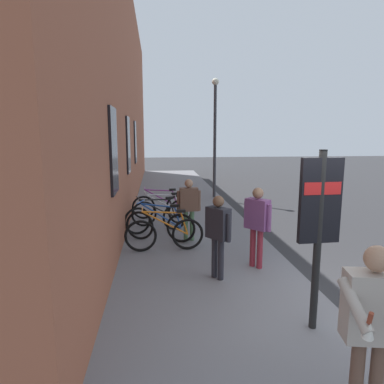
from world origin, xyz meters
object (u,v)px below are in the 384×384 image
(pedestrian_near_bus, at_px, (257,219))
(pedestrian_crossing_street, at_px, (189,203))
(transit_info_sign, at_px, (320,212))
(bicycle_under_window, at_px, (163,212))
(pedestrian_by_facade, at_px, (218,229))
(bicycle_beside_lamp, at_px, (161,206))
(bicycle_end_of_row, at_px, (157,218))
(bicycle_by_door, at_px, (160,226))
(street_lamp, at_px, (215,127))
(bicycle_mid_rack, at_px, (165,234))
(tourist_with_hotdogs, at_px, (373,318))

(pedestrian_near_bus, distance_m, pedestrian_crossing_street, 2.18)
(transit_info_sign, relative_size, pedestrian_crossing_street, 1.58)
(bicycle_under_window, height_order, pedestrian_by_facade, pedestrian_by_facade)
(bicycle_beside_lamp, xyz_separation_m, pedestrian_crossing_street, (-2.32, -0.65, 0.54))
(bicycle_under_window, xyz_separation_m, pedestrian_crossing_street, (-1.51, -0.61, 0.54))
(bicycle_end_of_row, bearing_deg, pedestrian_near_bus, -144.23)
(bicycle_end_of_row, bearing_deg, bicycle_by_door, -174.38)
(transit_info_sign, height_order, street_lamp, street_lamp)
(bicycle_end_of_row, bearing_deg, street_lamp, -25.76)
(bicycle_mid_rack, height_order, bicycle_beside_lamp, same)
(bicycle_end_of_row, xyz_separation_m, transit_info_sign, (-4.84, -2.07, 1.21))
(pedestrian_near_bus, xyz_separation_m, pedestrian_by_facade, (-0.45, 0.85, -0.03))
(pedestrian_by_facade, bearing_deg, pedestrian_crossing_street, 7.38)
(pedestrian_by_facade, xyz_separation_m, street_lamp, (8.08, -1.32, 1.93))
(bicycle_by_door, distance_m, tourist_with_hotdogs, 5.90)
(pedestrian_near_bus, relative_size, street_lamp, 0.33)
(bicycle_beside_lamp, bearing_deg, tourist_with_hotdogs, -167.87)
(transit_info_sign, bearing_deg, pedestrian_near_bus, 3.97)
(bicycle_beside_lamp, relative_size, pedestrian_near_bus, 1.12)
(bicycle_under_window, height_order, street_lamp, street_lamp)
(bicycle_under_window, bearing_deg, transit_info_sign, -160.98)
(bicycle_beside_lamp, xyz_separation_m, pedestrian_near_bus, (-4.17, -1.80, 0.58))
(bicycle_by_door, bearing_deg, bicycle_under_window, -3.30)
(bicycle_under_window, relative_size, pedestrian_crossing_street, 1.15)
(bicycle_under_window, distance_m, pedestrian_crossing_street, 1.72)
(bicycle_mid_rack, height_order, pedestrian_crossing_street, pedestrian_crossing_street)
(bicycle_by_door, xyz_separation_m, street_lamp, (5.76, -2.31, 2.47))
(bicycle_beside_lamp, relative_size, tourist_with_hotdogs, 1.06)
(bicycle_under_window, relative_size, pedestrian_near_bus, 1.11)
(transit_info_sign, xyz_separation_m, pedestrian_by_facade, (1.72, 1.00, -0.67))
(bicycle_by_door, height_order, bicycle_beside_lamp, same)
(pedestrian_near_bus, bearing_deg, bicycle_end_of_row, 35.77)
(bicycle_end_of_row, distance_m, street_lamp, 6.03)
(pedestrian_crossing_street, relative_size, tourist_with_hotdogs, 0.91)
(bicycle_by_door, height_order, transit_info_sign, transit_info_sign)
(bicycle_by_door, bearing_deg, tourist_with_hotdogs, -162.67)
(bicycle_by_door, relative_size, street_lamp, 0.36)
(bicycle_mid_rack, bearing_deg, street_lamp, -18.98)
(bicycle_end_of_row, relative_size, bicycle_beside_lamp, 0.96)
(bicycle_end_of_row, bearing_deg, pedestrian_by_facade, -160.98)
(bicycle_end_of_row, relative_size, transit_info_sign, 0.71)
(pedestrian_near_bus, relative_size, pedestrian_crossing_street, 1.04)
(bicycle_beside_lamp, relative_size, pedestrian_by_facade, 1.16)
(transit_info_sign, bearing_deg, bicycle_mid_rack, 29.84)
(pedestrian_by_facade, bearing_deg, bicycle_end_of_row, 19.02)
(bicycle_beside_lamp, relative_size, street_lamp, 0.37)
(pedestrian_near_bus, height_order, pedestrian_by_facade, pedestrian_near_bus)
(bicycle_end_of_row, height_order, tourist_with_hotdogs, tourist_with_hotdogs)
(bicycle_mid_rack, distance_m, pedestrian_near_bus, 2.18)
(bicycle_under_window, distance_m, bicycle_beside_lamp, 0.81)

